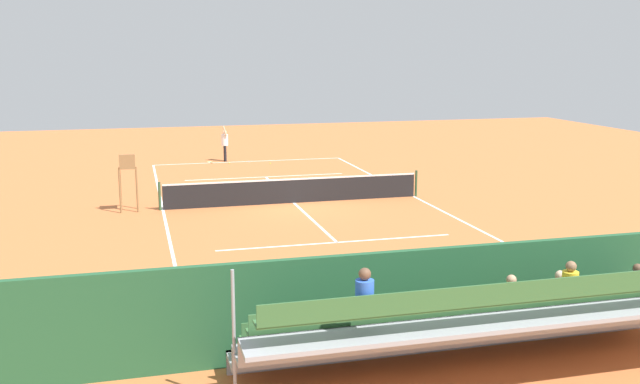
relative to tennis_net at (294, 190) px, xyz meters
The scene contains 12 objects.
ground_plane 0.50m from the tennis_net, ahead, with size 60.00×60.00×0.00m, color #C66B38.
court_line_markings 0.50m from the tennis_net, 90.00° to the right, with size 10.10×22.20×0.01m.
tennis_net is the anchor object (origin of this frame).
backdrop_wall 14.01m from the tennis_net, 90.00° to the left, with size 18.00×0.16×2.00m, color #235633.
bleacher_stand 15.33m from the tennis_net, 90.40° to the left, with size 9.06×2.40×2.48m.
umpire_chair 6.25m from the tennis_net, ahead, with size 0.67×0.67×2.14m.
courtside_bench 13.37m from the tennis_net, 97.09° to the left, with size 1.80×0.40×0.93m.
equipment_bag 13.41m from the tennis_net, 87.99° to the left, with size 0.90×0.36×0.36m, color #B22D2D.
tennis_player 11.51m from the tennis_net, 83.98° to the right, with size 0.38×0.54×1.93m.
tennis_racket 11.39m from the tennis_net, 79.56° to the right, with size 0.36×0.58×0.03m.
tennis_ball_near 10.60m from the tennis_net, 83.99° to the right, with size 0.07×0.07×0.07m, color #CCDB33.
tennis_ball_far 9.88m from the tennis_net, 95.48° to the right, with size 0.07×0.07×0.07m, color #CCDB33.
Camera 1 is at (5.94, 26.53, 5.82)m, focal length 40.01 mm.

